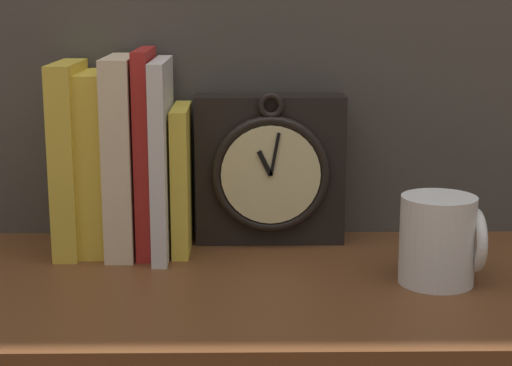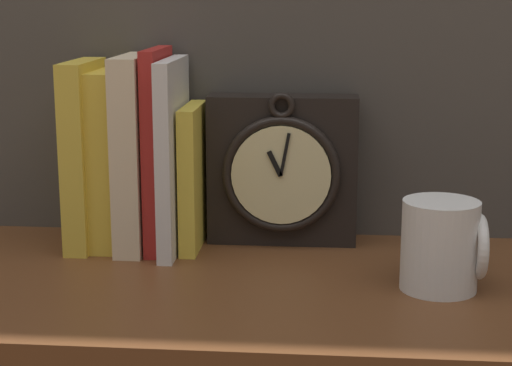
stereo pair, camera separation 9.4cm
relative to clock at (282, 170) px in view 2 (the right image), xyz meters
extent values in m
cube|color=black|center=(0.00, 0.01, 0.00)|extent=(0.19, 0.05, 0.19)
torus|color=black|center=(0.00, -0.03, 0.00)|extent=(0.15, 0.01, 0.15)
cylinder|color=beige|center=(0.00, -0.03, 0.00)|extent=(0.13, 0.01, 0.13)
cube|color=black|center=(-0.01, -0.03, 0.02)|extent=(0.02, 0.00, 0.03)
cube|color=black|center=(0.00, -0.03, 0.03)|extent=(0.01, 0.00, 0.05)
torus|color=black|center=(0.00, -0.03, 0.09)|extent=(0.03, 0.01, 0.03)
cube|color=gold|center=(-0.25, -0.03, 0.02)|extent=(0.03, 0.13, 0.24)
cube|color=yellow|center=(-0.22, -0.03, 0.02)|extent=(0.03, 0.12, 0.22)
cube|color=beige|center=(-0.18, -0.03, 0.03)|extent=(0.03, 0.13, 0.24)
cube|color=#B12622|center=(-0.16, -0.03, 0.03)|extent=(0.02, 0.12, 0.25)
cube|color=silver|center=(-0.13, -0.04, 0.02)|extent=(0.02, 0.15, 0.24)
cube|color=yellow|center=(-0.11, -0.03, -0.01)|extent=(0.02, 0.12, 0.18)
cylinder|color=white|center=(0.18, -0.17, -0.05)|extent=(0.08, 0.08, 0.10)
torus|color=white|center=(0.22, -0.17, -0.05)|extent=(0.01, 0.07, 0.07)
camera|label=1|loc=(-0.03, -1.08, 0.23)|focal=60.00mm
camera|label=2|loc=(0.06, -1.08, 0.23)|focal=60.00mm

